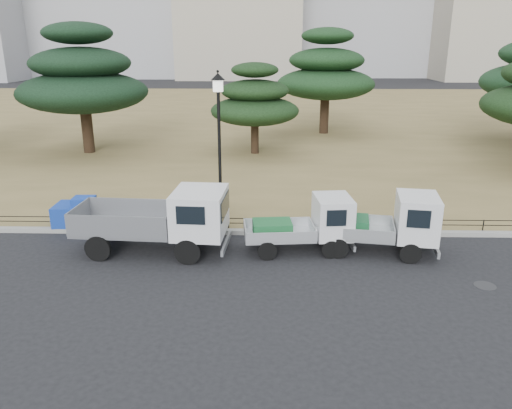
{
  "coord_description": "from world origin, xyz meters",
  "views": [
    {
      "loc": [
        0.4,
        -13.91,
        6.5
      ],
      "look_at": [
        0.0,
        2.0,
        1.3
      ],
      "focal_mm": 35.0,
      "sensor_mm": 36.0,
      "label": 1
    }
  ],
  "objects_px": {
    "truck_large": "(161,218)",
    "truck_kei_rear": "(386,224)",
    "street_lamp": "(219,126)",
    "tarp_pile": "(79,213)",
    "truck_kei_front": "(307,225)"
  },
  "relations": [
    {
      "from": "truck_kei_rear",
      "to": "truck_large",
      "type": "bearing_deg",
      "value": -170.14
    },
    {
      "from": "truck_large",
      "to": "tarp_pile",
      "type": "relative_size",
      "value": 3.02
    },
    {
      "from": "street_lamp",
      "to": "tarp_pile",
      "type": "bearing_deg",
      "value": 178.22
    },
    {
      "from": "truck_kei_front",
      "to": "street_lamp",
      "type": "bearing_deg",
      "value": 144.17
    },
    {
      "from": "truck_large",
      "to": "tarp_pile",
      "type": "xyz_separation_m",
      "value": [
        -3.46,
        2.08,
        -0.59
      ]
    },
    {
      "from": "street_lamp",
      "to": "truck_kei_rear",
      "type": "bearing_deg",
      "value": -18.17
    },
    {
      "from": "truck_large",
      "to": "truck_kei_rear",
      "type": "height_order",
      "value": "truck_large"
    },
    {
      "from": "truck_large",
      "to": "truck_kei_rear",
      "type": "bearing_deg",
      "value": 4.76
    },
    {
      "from": "truck_kei_front",
      "to": "street_lamp",
      "type": "xyz_separation_m",
      "value": [
        -2.93,
        1.71,
        2.89
      ]
    },
    {
      "from": "truck_kei_rear",
      "to": "street_lamp",
      "type": "distance_m",
      "value": 6.39
    },
    {
      "from": "truck_kei_front",
      "to": "truck_kei_rear",
      "type": "xyz_separation_m",
      "value": [
        2.52,
        -0.08,
        0.08
      ]
    },
    {
      "from": "truck_kei_rear",
      "to": "street_lamp",
      "type": "bearing_deg",
      "value": 170.67
    },
    {
      "from": "truck_large",
      "to": "street_lamp",
      "type": "distance_m",
      "value": 3.69
    },
    {
      "from": "truck_large",
      "to": "truck_kei_rear",
      "type": "relative_size",
      "value": 1.25
    },
    {
      "from": "street_lamp",
      "to": "tarp_pile",
      "type": "xyz_separation_m",
      "value": [
        -5.21,
        0.16,
        -3.21
      ]
    }
  ]
}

